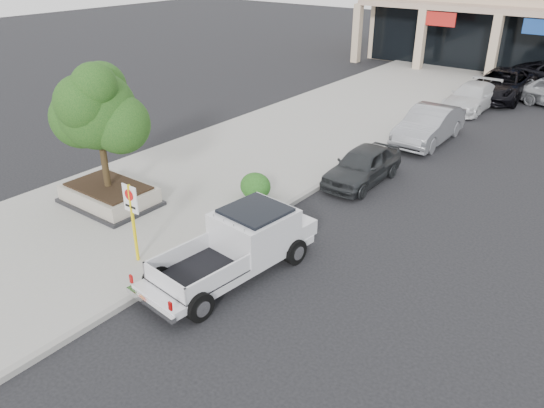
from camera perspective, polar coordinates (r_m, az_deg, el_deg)
The scene contains 12 objects.
ground at distance 14.78m, azimuth -2.08°, elevation -7.22°, with size 120.00×120.00×0.00m, color black.
sidewalk at distance 22.00m, azimuth -3.29°, elevation 4.67°, with size 8.00×52.00×0.15m, color gray.
curb at distance 19.85m, azimuth 5.44°, elevation 2.11°, with size 0.20×52.00×0.15m, color gray.
planter at distance 18.82m, azimuth -17.08°, elevation 0.95°, with size 3.20×2.20×0.68m.
planter_tree at distance 17.80m, azimuth -17.67°, elevation 9.59°, with size 2.90×2.55×4.00m.
no_parking_sign at distance 14.74m, azimuth -14.82°, elevation -0.92°, with size 0.55×0.09×2.30m.
hedge at distance 18.30m, azimuth -1.79°, elevation 1.94°, with size 1.10×0.99×0.94m, color #1D4413.
pickup_truck at distance 14.19m, azimuth -4.60°, elevation -4.84°, with size 1.98×5.34×1.68m, color silver, non-canonical shape.
curb_car_a at distance 20.16m, azimuth 9.71°, elevation 4.12°, with size 1.61×4.01×1.37m, color #282B2D.
curb_car_b at distance 25.12m, azimuth 16.52°, elevation 8.14°, with size 1.68×4.83×1.59m, color gray.
curb_car_c at distance 31.12m, azimuth 20.69°, elevation 10.72°, with size 1.94×4.78×1.39m, color silver.
curb_car_d at distance 34.07m, azimuth 23.51°, elevation 11.72°, with size 2.76×5.99×1.66m, color black.
Camera 1 is at (7.91, -9.47, 8.15)m, focal length 35.00 mm.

